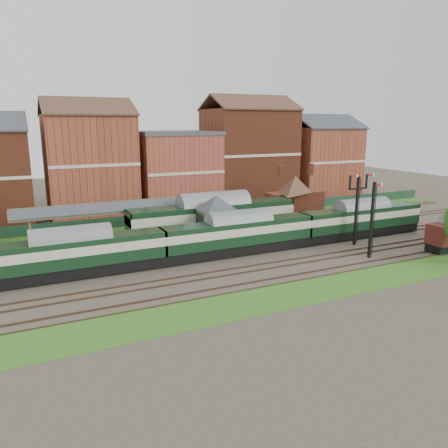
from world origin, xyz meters
name	(u,v)px	position (x,y,z in m)	size (l,w,h in m)	color
ground	(254,252)	(0.00, 0.00, 0.00)	(160.00, 160.00, 0.00)	#473D33
grass_back	(198,222)	(0.00, 16.00, 0.03)	(90.00, 4.50, 0.06)	#2D6619
grass_front	(322,288)	(0.00, -12.00, 0.03)	(90.00, 5.00, 0.06)	#2D6619
fence	(193,215)	(0.00, 18.00, 0.75)	(90.00, 0.12, 1.50)	#193823
platform	(180,233)	(-5.00, 9.75, 0.50)	(55.00, 3.40, 1.00)	#2D2D2D
signal_box	(216,220)	(-3.00, 3.25, 3.19)	(5.40, 5.40, 6.00)	#617251
brick_hut	(277,230)	(5.00, 3.25, 1.20)	(3.20, 2.64, 2.94)	brown
station_building	(295,196)	(12.00, 9.75, 3.96)	(8.10, 8.10, 5.90)	brown
canopy	(131,204)	(-11.00, 9.75, 4.58)	(26.00, 3.89, 4.08)	#505233
semaphore_bracket	(357,206)	(12.04, -2.50, 4.63)	(3.60, 0.25, 8.18)	black
semaphore_siding	(372,219)	(10.02, -7.00, 4.16)	(1.23, 0.25, 8.00)	black
town_backdrop	(175,168)	(-0.18, 25.00, 7.00)	(69.00, 10.00, 16.00)	brown
dmu_train	(239,233)	(-1.84, 0.00, 2.31)	(51.14, 2.69, 3.93)	black
platform_railcar	(214,218)	(-1.88, 6.50, 2.76)	(20.70, 3.26, 4.77)	black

